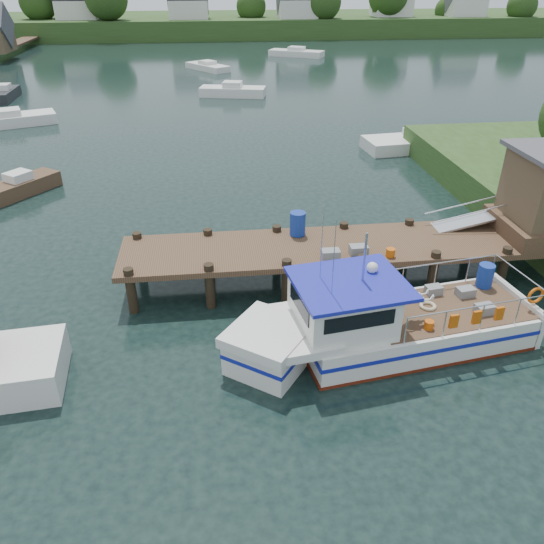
{
  "coord_description": "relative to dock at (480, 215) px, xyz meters",
  "views": [
    {
      "loc": [
        -2.7,
        -16.07,
        9.71
      ],
      "look_at": [
        -1.0,
        -1.5,
        1.3
      ],
      "focal_mm": 35.0,
      "sensor_mm": 36.0,
      "label": 1
    }
  ],
  "objects": [
    {
      "name": "lobster_boat",
      "position": [
        -4.73,
        -4.07,
        -1.42
      ],
      "size": [
        9.56,
        3.92,
        4.55
      ],
      "rotation": [
        0.0,
        0.0,
        0.15
      ],
      "color": "silver",
      "rests_on": "ground"
    },
    {
      "name": "far_shore",
      "position": [
        -6.5,
        82.36,
        -0.14
      ],
      "size": [
        140.0,
        42.55,
        9.22
      ],
      "color": "#2E4B1F",
      "rests_on": "ground"
    },
    {
      "name": "moored_e",
      "position": [
        -26.43,
        32.83,
        -1.77
      ],
      "size": [
        1.72,
        4.64,
        1.27
      ],
      "rotation": [
        0.0,
        0.0,
        0.21
      ],
      "color": "black",
      "rests_on": "ground"
    },
    {
      "name": "dock",
      "position": [
        0.0,
        0.0,
        0.0
      ],
      "size": [
        16.6,
        3.0,
        4.78
      ],
      "color": "#4E3725",
      "rests_on": "ground"
    },
    {
      "name": "moored_d",
      "position": [
        -9.11,
        46.09,
        -1.88
      ],
      "size": [
        4.98,
        5.87,
        0.99
      ],
      "rotation": [
        0.0,
        0.0,
        0.1
      ],
      "color": "silver",
      "rests_on": "ground"
    },
    {
      "name": "moored_a",
      "position": [
        -23.37,
        23.72,
        -1.81
      ],
      "size": [
        6.6,
        4.22,
        1.15
      ],
      "rotation": [
        0.0,
        0.0,
        0.02
      ],
      "color": "silver",
      "rests_on": "ground"
    },
    {
      "name": "moored_b",
      "position": [
        -7.07,
        31.9,
        -1.78
      ],
      "size": [
        5.91,
        3.12,
        1.24
      ],
      "rotation": [
        0.0,
        0.0,
        0.38
      ],
      "color": "silver",
      "rests_on": "ground"
    },
    {
      "name": "moored_rowboat",
      "position": [
        -18.67,
        9.92,
        -1.82
      ],
      "size": [
        3.4,
        3.92,
        1.13
      ],
      "rotation": [
        0.0,
        0.0,
        0.4
      ],
      "color": "#4E3725",
      "rests_on": "ground"
    },
    {
      "name": "ground_plane",
      "position": [
        -6.51,
        -0.01,
        -2.24
      ],
      "size": [
        160.0,
        160.0,
        0.0
      ],
      "primitive_type": "plane",
      "color": "black"
    },
    {
      "name": "moored_far",
      "position": [
        2.23,
        55.31,
        -1.81
      ],
      "size": [
        7.13,
        5.24,
        1.16
      ],
      "rotation": [
        0.0,
        0.0,
        -0.22
      ],
      "color": "silver",
      "rests_on": "ground"
    },
    {
      "name": "moored_c",
      "position": [
        3.8,
        15.05,
        -1.82
      ],
      "size": [
        7.51,
        3.27,
        1.15
      ],
      "rotation": [
        0.0,
        0.0,
        -0.06
      ],
      "color": "silver",
      "rests_on": "ground"
    }
  ]
}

